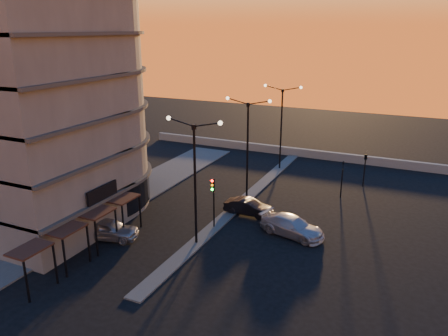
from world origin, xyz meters
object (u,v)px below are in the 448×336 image
car_hatchback (108,229)px  car_sedan (248,207)px  traffic_light_main (213,195)px  car_wagon (292,226)px  streetlamp_mid (248,141)px

car_hatchback → car_sedan: bearing=-57.4°
traffic_light_main → car_hatchback: 8.44m
car_hatchback → car_sedan: car_hatchback is taller
car_sedan → car_wagon: size_ratio=0.80×
car_wagon → streetlamp_mid: bearing=61.0°
traffic_light_main → car_sedan: bearing=68.2°
car_wagon → traffic_light_main: bearing=117.6°
traffic_light_main → car_sedan: traffic_light_main is taller
streetlamp_mid → car_wagon: size_ratio=1.84×
car_sedan → car_wagon: 5.10m
car_sedan → traffic_light_main: bearing=158.9°
traffic_light_main → car_wagon: bearing=13.9°
car_sedan → car_wagon: car_wagon is taller
car_hatchback → car_wagon: car_hatchback is taller
traffic_light_main → car_wagon: (6.07, 1.50, -2.14)m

